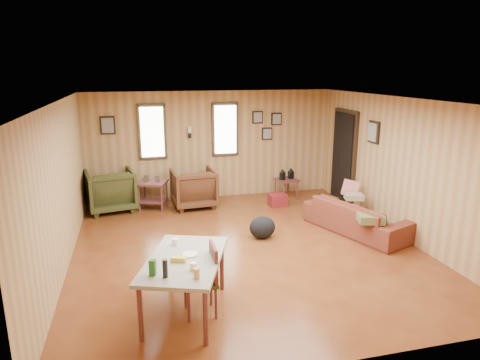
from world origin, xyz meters
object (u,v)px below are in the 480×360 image
object	(u,v)px
end_table	(153,190)
side_table	(287,178)
sofa	(357,212)
dining_table	(184,264)
recliner_brown	(194,186)
recliner_green	(110,188)

from	to	relation	value
end_table	side_table	xyz separation A→B (m)	(2.95, -0.02, 0.08)
sofa	dining_table	world-z (taller)	dining_table
end_table	recliner_brown	bearing A→B (deg)	-3.84
sofa	side_table	distance (m)	2.29
recliner_brown	end_table	world-z (taller)	recliner_brown
side_table	sofa	bearing A→B (deg)	-76.77
side_table	dining_table	distance (m)	4.98
sofa	dining_table	xyz separation A→B (m)	(-3.31, -1.90, 0.26)
recliner_brown	side_table	bearing A→B (deg)	177.00
sofa	recliner_green	bearing A→B (deg)	40.97
sofa	dining_table	size ratio (longest dim) A/B	1.23
recliner_brown	sofa	bearing A→B (deg)	136.20
recliner_green	dining_table	bearing A→B (deg)	92.66
sofa	end_table	size ratio (longest dim) A/B	2.69
sofa	recliner_green	xyz separation A→B (m)	(-4.32, 2.35, 0.09)
recliner_brown	end_table	xyz separation A→B (m)	(-0.85, 0.06, -0.04)
side_table	dining_table	bearing A→B (deg)	-124.01
recliner_green	end_table	world-z (taller)	recliner_green
end_table	side_table	world-z (taller)	end_table
recliner_green	dining_table	xyz separation A→B (m)	(1.01, -4.26, 0.17)
recliner_brown	side_table	world-z (taller)	recliner_brown
recliner_brown	side_table	size ratio (longest dim) A/B	1.26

